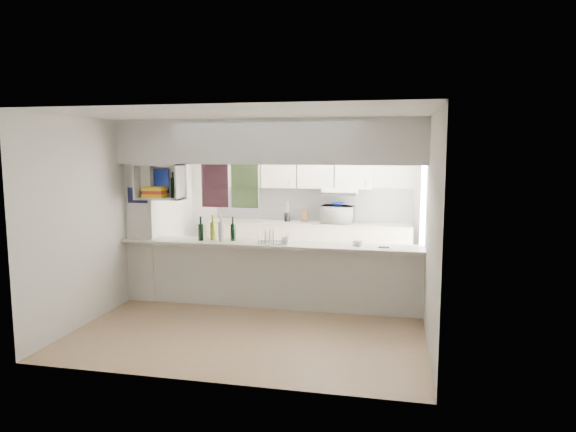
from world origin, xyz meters
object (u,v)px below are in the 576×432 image
(microwave, at_px, (338,215))
(wine_bottles, at_px, (217,231))
(dish_rack, at_px, (273,237))
(bowl, at_px, (338,204))

(microwave, xyz_separation_m, wine_bottles, (-1.47, -2.09, -0.02))
(microwave, bearing_deg, wine_bottles, 59.77)
(microwave, bearing_deg, dish_rack, 77.56)
(dish_rack, bearing_deg, microwave, 61.83)
(microwave, bearing_deg, bowl, -73.72)
(dish_rack, bearing_deg, bowl, 62.09)
(bowl, xyz_separation_m, wine_bottles, (-1.46, -2.11, -0.20))
(microwave, xyz_separation_m, dish_rack, (-0.66, -2.11, -0.07))
(wine_bottles, bearing_deg, dish_rack, -1.38)
(microwave, relative_size, dish_rack, 1.21)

